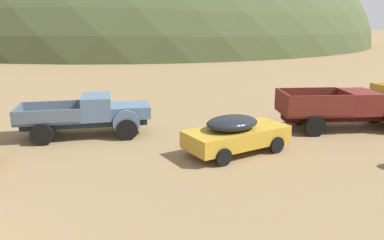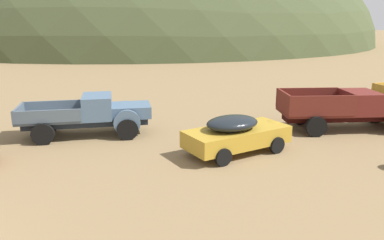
{
  "view_description": "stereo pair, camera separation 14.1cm",
  "coord_description": "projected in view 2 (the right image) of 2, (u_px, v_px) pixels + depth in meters",
  "views": [
    {
      "loc": [
        5.12,
        -8.02,
        5.3
      ],
      "look_at": [
        8.43,
        5.69,
        1.55
      ],
      "focal_mm": 35.84,
      "sensor_mm": 36.0,
      "label": 1
    },
    {
      "loc": [
        5.26,
        -8.05,
        5.3
      ],
      "look_at": [
        8.43,
        5.69,
        1.55
      ],
      "focal_mm": 35.84,
      "sensor_mm": 36.0,
      "label": 2
    }
  ],
  "objects": [
    {
      "name": "truck_chalk_blue",
      "position": [
        96.0,
        114.0,
        17.76
      ],
      "size": [
        5.97,
        2.5,
        1.89
      ],
      "rotation": [
        0.0,
        0.0,
        -0.03
      ],
      "color": "#262D39",
      "rests_on": "ground"
    },
    {
      "name": "truck_oxblood",
      "position": [
        356.0,
        109.0,
        18.67
      ],
      "size": [
        6.79,
        3.18,
        1.91
      ],
      "rotation": [
        0.0,
        0.0,
        -0.16
      ],
      "color": "black",
      "rests_on": "ground"
    },
    {
      "name": "hill_far_left",
      "position": [
        154.0,
        43.0,
        84.19
      ],
      "size": [
        93.95,
        79.53,
        47.29
      ],
      "primitive_type": "ellipsoid",
      "color": "#424C2D",
      "rests_on": "ground"
    },
    {
      "name": "car_mustard",
      "position": [
        240.0,
        133.0,
        15.5
      ],
      "size": [
        4.84,
        3.07,
        1.57
      ],
      "rotation": [
        0.0,
        0.0,
        0.32
      ],
      "color": "#B28928",
      "rests_on": "ground"
    }
  ]
}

